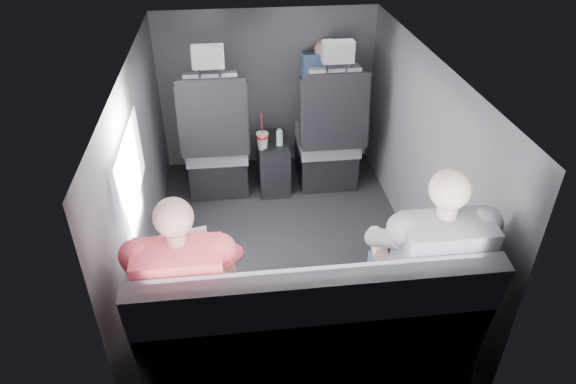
{
  "coord_description": "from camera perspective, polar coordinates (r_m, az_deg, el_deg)",
  "views": [
    {
      "loc": [
        -0.32,
        -2.8,
        2.32
      ],
      "look_at": [
        0.01,
        -0.05,
        0.51
      ],
      "focal_mm": 32.0,
      "sensor_mm": 36.0,
      "label": 1
    }
  ],
  "objects": [
    {
      "name": "laptop_white",
      "position": [
        2.66,
        -12.29,
        -7.14
      ],
      "size": [
        0.41,
        0.41,
        0.27
      ],
      "color": "silver",
      "rests_on": "passenger_rear_left"
    },
    {
      "name": "front_seat_right",
      "position": [
        4.19,
        4.52,
        5.7
      ],
      "size": [
        0.52,
        0.58,
        1.26
      ],
      "color": "black",
      "rests_on": "floor"
    },
    {
      "name": "seatbelt",
      "position": [
        3.86,
        5.24,
        9.8
      ],
      "size": [
        0.35,
        0.11,
        0.59
      ],
      "primitive_type": "cube",
      "rotation": [
        -0.14,
        0.49,
        0.0
      ],
      "color": "black",
      "rests_on": "front_seat_right"
    },
    {
      "name": "passenger_rear_right",
      "position": [
        2.65,
        14.91,
        -7.84
      ],
      "size": [
        0.51,
        0.63,
        1.24
      ],
      "color": "navy",
      "rests_on": "rear_bench"
    },
    {
      "name": "panel_back",
      "position": [
        2.25,
        3.59,
        -14.03
      ],
      "size": [
        1.8,
        0.02,
        1.35
      ],
      "primitive_type": "cube",
      "color": "#56565B",
      "rests_on": "floor"
    },
    {
      "name": "passenger_rear_left",
      "position": [
        2.52,
        -11.13,
        -10.38
      ],
      "size": [
        0.48,
        0.6,
        1.18
      ],
      "color": "#37363C",
      "rests_on": "rear_bench"
    },
    {
      "name": "passenger_front_right",
      "position": [
        4.27,
        4.09,
        11.36
      ],
      "size": [
        0.37,
        0.37,
        0.73
      ],
      "color": "navy",
      "rests_on": "front_seat_right"
    },
    {
      "name": "panel_front",
      "position": [
        4.43,
        -2.29,
        11.27
      ],
      "size": [
        1.8,
        0.02,
        1.35
      ],
      "primitive_type": "cube",
      "color": "#56565B",
      "rests_on": "floor"
    },
    {
      "name": "side_window",
      "position": [
        2.93,
        -17.02,
        2.51
      ],
      "size": [
        0.02,
        0.75,
        0.42
      ],
      "primitive_type": "cube",
      "color": "white",
      "rests_on": "panel_left"
    },
    {
      "name": "panel_left",
      "position": [
        3.3,
        -16.06,
        1.76
      ],
      "size": [
        0.02,
        2.6,
        1.35
      ],
      "primitive_type": "cube",
      "color": "#56565B",
      "rests_on": "floor"
    },
    {
      "name": "rear_bench",
      "position": [
        2.68,
        2.4,
        -15.67
      ],
      "size": [
        1.6,
        0.57,
        0.92
      ],
      "color": "slate",
      "rests_on": "floor"
    },
    {
      "name": "ceiling",
      "position": [
        2.98,
        -0.37,
        14.1
      ],
      "size": [
        2.6,
        2.6,
        0.0
      ],
      "primitive_type": "plane",
      "rotation": [
        3.14,
        0.0,
        0.0
      ],
      "color": "#B2B2AD",
      "rests_on": "panel_back"
    },
    {
      "name": "water_bottle",
      "position": [
        4.06,
        -0.95,
        5.99
      ],
      "size": [
        0.05,
        0.05,
        0.15
      ],
      "color": "#ACD5E9",
      "rests_on": "center_console"
    },
    {
      "name": "soda_cup",
      "position": [
        4.03,
        -2.87,
        5.8
      ],
      "size": [
        0.1,
        0.1,
        0.29
      ],
      "color": "white",
      "rests_on": "center_console"
    },
    {
      "name": "center_console",
      "position": [
        4.26,
        -1.67,
        3.24
      ],
      "size": [
        0.24,
        0.48,
        0.41
      ],
      "color": "black",
      "rests_on": "floor"
    },
    {
      "name": "floor",
      "position": [
        3.65,
        -0.3,
        -6.37
      ],
      "size": [
        2.6,
        2.6,
        0.0
      ],
      "primitive_type": "plane",
      "color": "black",
      "rests_on": "ground"
    },
    {
      "name": "front_seat_left",
      "position": [
        4.12,
        -7.93,
        4.97
      ],
      "size": [
        0.52,
        0.58,
        1.26
      ],
      "color": "black",
      "rests_on": "floor"
    },
    {
      "name": "laptop_black",
      "position": [
        2.77,
        14.36,
        -5.64
      ],
      "size": [
        0.39,
        0.39,
        0.24
      ],
      "color": "black",
      "rests_on": "passenger_rear_right"
    },
    {
      "name": "panel_right",
      "position": [
        3.47,
        14.64,
        3.62
      ],
      "size": [
        0.02,
        2.6,
        1.35
      ],
      "primitive_type": "cube",
      "color": "#56565B",
      "rests_on": "floor"
    }
  ]
}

